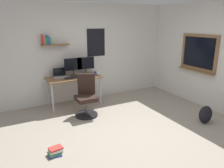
% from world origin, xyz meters
% --- Properties ---
extents(ground_plane, '(5.20, 5.20, 0.00)m').
position_xyz_m(ground_plane, '(0.00, 0.00, 0.00)').
color(ground_plane, '#9E9384').
rests_on(ground_plane, ground).
extents(wall_back, '(5.00, 0.30, 2.60)m').
position_xyz_m(wall_back, '(-0.01, 2.45, 1.30)').
color(wall_back, silver).
rests_on(wall_back, ground).
extents(desk, '(1.36, 0.64, 0.75)m').
position_xyz_m(desk, '(-0.50, 2.05, 0.67)').
color(desk, olive).
rests_on(desk, ground).
extents(office_chair, '(0.54, 0.56, 0.95)m').
position_xyz_m(office_chair, '(-0.45, 1.31, 0.41)').
color(office_chair, black).
rests_on(office_chair, ground).
extents(laptop, '(0.31, 0.21, 0.23)m').
position_xyz_m(laptop, '(-0.80, 2.20, 0.80)').
color(laptop, '#ADAFB5').
rests_on(laptop, desk).
extents(monitor_primary, '(0.46, 0.17, 0.46)m').
position_xyz_m(monitor_primary, '(-0.46, 2.15, 1.02)').
color(monitor_primary, '#38383D').
rests_on(monitor_primary, desk).
extents(monitor_secondary, '(0.46, 0.17, 0.46)m').
position_xyz_m(monitor_secondary, '(-0.12, 2.15, 1.02)').
color(monitor_secondary, '#38383D').
rests_on(monitor_secondary, desk).
extents(keyboard, '(0.37, 0.13, 0.02)m').
position_xyz_m(keyboard, '(-0.56, 1.97, 0.76)').
color(keyboard, black).
rests_on(keyboard, desk).
extents(computer_mouse, '(0.10, 0.06, 0.03)m').
position_xyz_m(computer_mouse, '(-0.28, 1.97, 0.76)').
color(computer_mouse, '#262628').
rests_on(computer_mouse, desk).
extents(coffee_mug, '(0.08, 0.08, 0.09)m').
position_xyz_m(coffee_mug, '(0.08, 2.02, 0.79)').
color(coffee_mug, '#334CA5').
rests_on(coffee_mug, desk).
extents(backpack, '(0.32, 0.22, 0.38)m').
position_xyz_m(backpack, '(1.64, -0.26, 0.19)').
color(backpack, black).
rests_on(backpack, ground).
extents(book_stack_on_floor, '(0.25, 0.20, 0.12)m').
position_xyz_m(book_stack_on_floor, '(-1.49, 0.06, 0.06)').
color(book_stack_on_floor, '#3851B2').
rests_on(book_stack_on_floor, ground).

